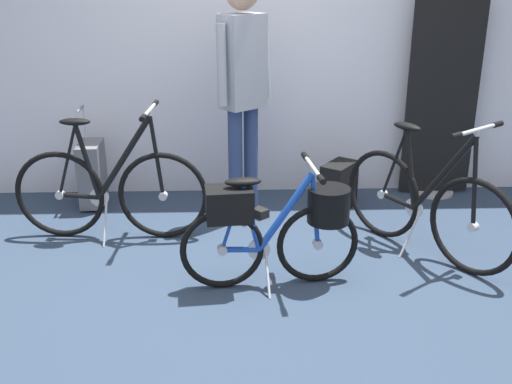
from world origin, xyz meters
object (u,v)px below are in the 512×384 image
display_bike_left (111,190)px  backpack_on_floor (338,186)px  folding_bike_foreground (278,223)px  floor_banner_stand (441,109)px  display_bike_right (425,204)px  rolling_suitcase (92,173)px  visitor_near_wall (243,83)px

display_bike_left → backpack_on_floor: bearing=15.9°
folding_bike_foreground → floor_banner_stand: bearing=46.9°
display_bike_right → rolling_suitcase: size_ratio=1.39×
floor_banner_stand → backpack_on_floor: size_ratio=4.30×
display_bike_right → folding_bike_foreground: bearing=-158.5°
backpack_on_floor → folding_bike_foreground: bearing=-115.0°
display_bike_left → rolling_suitcase: size_ratio=1.70×
rolling_suitcase → backpack_on_floor: size_ratio=2.12×
display_bike_right → backpack_on_floor: display_bike_right is taller
display_bike_left → floor_banner_stand: bearing=17.5°
rolling_suitcase → folding_bike_foreground: bearing=-43.9°
floor_banner_stand → visitor_near_wall: bearing=-164.3°
folding_bike_foreground → display_bike_right: size_ratio=0.97×
floor_banner_stand → display_bike_right: size_ratio=1.46×
folding_bike_foreground → display_bike_left: display_bike_left is taller
floor_banner_stand → display_bike_left: floor_banner_stand is taller
display_bike_left → visitor_near_wall: bearing=20.6°
folding_bike_foreground → display_bike_left: (-1.16, 0.75, -0.05)m
display_bike_left → display_bike_right: display_bike_left is taller
floor_banner_stand → folding_bike_foreground: size_ratio=1.51×
floor_banner_stand → rolling_suitcase: bearing=-176.2°
floor_banner_stand → visitor_near_wall: 1.77m
display_bike_left → rolling_suitcase: bearing=113.8°
display_bike_left → backpack_on_floor: size_ratio=3.60×
visitor_near_wall → rolling_suitcase: 1.50m
visitor_near_wall → rolling_suitcase: size_ratio=2.20×
rolling_suitcase → display_bike_left: bearing=-66.2°
floor_banner_stand → display_bike_left: (-2.64, -0.83, -0.39)m
display_bike_right → floor_banner_stand: bearing=69.1°
folding_bike_foreground → rolling_suitcase: 2.00m
folding_bike_foreground → backpack_on_floor: (0.58, 1.25, -0.23)m
visitor_near_wall → backpack_on_floor: bearing=9.8°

